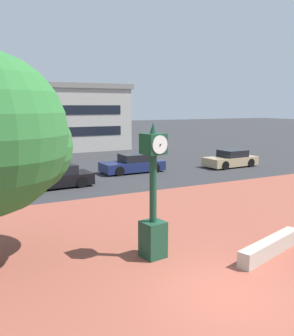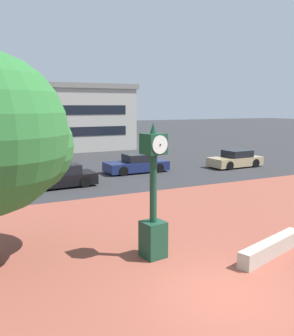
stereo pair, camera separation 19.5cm
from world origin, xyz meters
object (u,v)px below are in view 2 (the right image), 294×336
at_px(car_street_distant, 235,159).
at_px(flagpole_secondary, 9,107).
at_px(civic_building, 1,117).
at_px(car_street_far, 137,164).
at_px(street_clock, 153,205).
at_px(car_street_near, 60,177).

xyz_separation_m(car_street_distant, flagpole_secondary, (-15.20, 7.30, 3.93)).
relative_size(flagpole_secondary, civic_building, 0.30).
height_order(car_street_far, flagpole_secondary, flagpole_secondary).
bearing_deg(street_clock, flagpole_secondary, 86.69).
bearing_deg(civic_building, street_clock, -87.82).
relative_size(street_clock, car_street_far, 0.93).
height_order(car_street_distant, flagpole_secondary, flagpole_secondary).
bearing_deg(car_street_near, car_street_far, -71.31).
relative_size(car_street_near, car_street_distant, 1.01).
bearing_deg(car_street_far, civic_building, 18.10).
bearing_deg(flagpole_secondary, civic_building, 87.64).
xyz_separation_m(car_street_near, flagpole_secondary, (-1.63, 8.34, 3.93)).
bearing_deg(civic_building, car_street_distant, -55.69).
xyz_separation_m(car_street_near, car_street_far, (5.94, 2.32, 0.00)).
bearing_deg(car_street_far, car_street_near, 110.30).
distance_m(street_clock, flagpole_secondary, 19.81).
bearing_deg(car_street_far, flagpole_secondary, 50.46).
height_order(car_street_near, car_street_distant, same).
bearing_deg(car_street_near, civic_building, 0.02).
distance_m(street_clock, car_street_far, 14.69).
xyz_separation_m(car_street_near, car_street_distant, (13.57, 1.04, 0.00)).
bearing_deg(flagpole_secondary, street_clock, -84.55).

